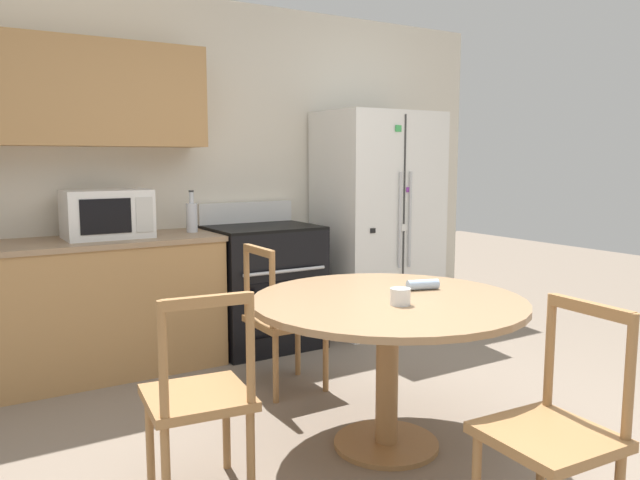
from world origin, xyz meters
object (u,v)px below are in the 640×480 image
object	(u,v)px
refrigerator	(377,222)
oven_range	(263,285)
candle_glass	(400,298)
dining_chair_near	(554,434)
dining_chair_left	(199,399)
counter_bottle	(192,216)
microwave	(107,214)
dining_chair_far	(283,320)

from	to	relation	value
refrigerator	oven_range	xyz separation A→B (m)	(-1.06, 0.03, -0.43)
refrigerator	candle_glass	bearing A→B (deg)	-124.43
dining_chair_near	candle_glass	size ratio (longest dim) A/B	9.57
candle_glass	dining_chair_near	bearing A→B (deg)	-86.53
dining_chair_near	candle_glass	xyz separation A→B (m)	(-0.05, 0.82, 0.35)
dining_chair_left	counter_bottle	bearing A→B (deg)	76.77
oven_range	candle_glass	world-z (taller)	oven_range
dining_chair_left	microwave	bearing A→B (deg)	93.94
refrigerator	oven_range	world-z (taller)	refrigerator
oven_range	dining_chair_near	bearing A→B (deg)	-94.67
dining_chair_left	candle_glass	world-z (taller)	dining_chair_left
counter_bottle	dining_chair_left	world-z (taller)	counter_bottle
microwave	counter_bottle	world-z (taller)	microwave
dining_chair_far	dining_chair_near	distance (m)	1.91
dining_chair_left	refrigerator	bearing A→B (deg)	44.87
refrigerator	microwave	xyz separation A→B (m)	(-2.17, 0.08, 0.16)
microwave	dining_chair_left	xyz separation A→B (m)	(-0.09, -1.85, -0.62)
refrigerator	counter_bottle	bearing A→B (deg)	176.94
refrigerator	microwave	distance (m)	2.17
counter_bottle	dining_chair_near	distance (m)	2.92
counter_bottle	dining_chair_far	distance (m)	1.13
dining_chair_near	microwave	bearing A→B (deg)	20.51
microwave	candle_glass	size ratio (longest dim) A/B	5.76
refrigerator	oven_range	bearing A→B (deg)	178.63
counter_bottle	dining_chair_left	size ratio (longest dim) A/B	0.33
dining_chair_far	dining_chair_near	world-z (taller)	same
dining_chair_near	dining_chair_left	distance (m)	1.38
refrigerator	microwave	bearing A→B (deg)	178.01
refrigerator	dining_chair_far	distance (m)	1.67
candle_glass	dining_chair_left	bearing A→B (deg)	169.58
counter_bottle	oven_range	bearing A→B (deg)	-6.42
candle_glass	oven_range	bearing A→B (deg)	81.98
oven_range	dining_chair_near	size ratio (longest dim) A/B	1.20
microwave	refrigerator	bearing A→B (deg)	-1.99
dining_chair_far	dining_chair_near	size ratio (longest dim) A/B	1.00
counter_bottle	candle_glass	bearing A→B (deg)	-83.04
counter_bottle	dining_chair_far	xyz separation A→B (m)	(0.22, -0.94, -0.58)
microwave	dining_chair_far	size ratio (longest dim) A/B	0.60
oven_range	microwave	world-z (taller)	microwave
counter_bottle	dining_chair_near	xyz separation A→B (m)	(0.30, -2.85, -0.58)
refrigerator	counter_bottle	world-z (taller)	refrigerator
microwave	counter_bottle	size ratio (longest dim) A/B	1.83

